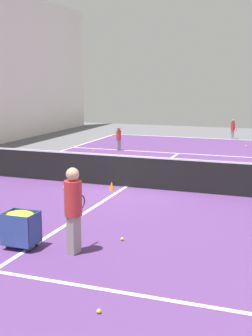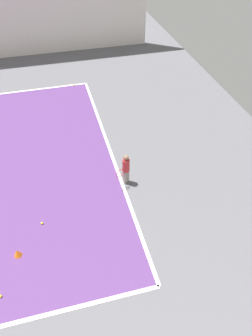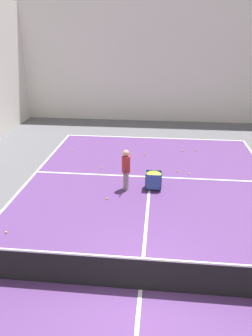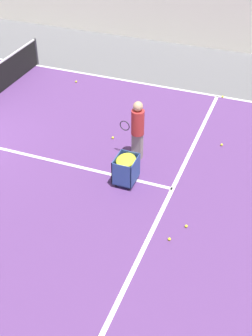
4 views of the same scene
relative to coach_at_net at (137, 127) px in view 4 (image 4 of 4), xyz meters
The scene contains 10 objects.
line_sideline_left 6.98m from the coach_at_net, 127.59° to the right, with size 0.10×24.50×0.00m, color white.
line_service_far 1.84m from the coach_at_net, 53.27° to the left, with size 10.32×0.10×0.00m, color white.
coach_at_net is the anchor object (origin of this frame).
ball_cart 1.18m from the coach_at_net, ahead, with size 0.64×0.51×0.75m.
tennis_ball_4 1.46m from the coach_at_net, 123.20° to the right, with size 0.07×0.07×0.07m, color yellow.
tennis_ball_5 3.27m from the coach_at_net, 32.67° to the left, with size 0.07×0.07×0.07m, color yellow.
tennis_ball_6 5.00m from the coach_at_net, 134.85° to the right, with size 0.07×0.07×0.07m, color yellow.
tennis_ball_12 4.51m from the coach_at_net, 160.98° to the left, with size 0.07×0.07×0.07m, color yellow.
tennis_ball_16 3.01m from the coach_at_net, 42.16° to the left, with size 0.07×0.07×0.07m, color yellow.
tennis_ball_21 2.58m from the coach_at_net, 124.51° to the left, with size 0.07×0.07×0.07m, color yellow.
Camera 4 is at (8.66, 8.86, 7.16)m, focal length 50.00 mm.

